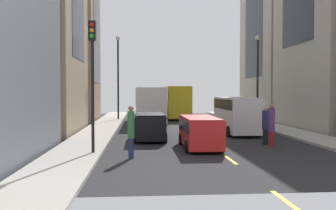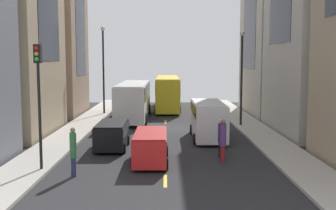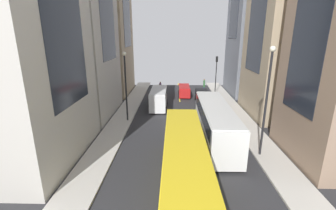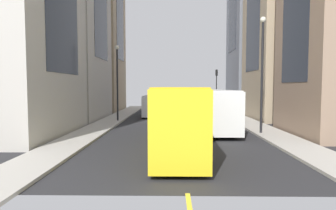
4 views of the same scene
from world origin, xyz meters
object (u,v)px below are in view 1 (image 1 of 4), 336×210
Objects in this scene: streetcar_yellow at (175,99)px; pedestrian_walking_far at (131,130)px; pedestrian_crossing_mid at (271,124)px; traffic_light_near_corner at (92,62)px; city_bus_white at (150,102)px; delivery_van_white at (237,112)px; car_red_1 at (200,130)px; car_black_0 at (150,124)px; pedestrian_crossing_near at (265,124)px.

streetcar_yellow is 27.37m from pedestrian_walking_far.
traffic_light_near_corner is at bearing 41.12° from pedestrian_crossing_mid.
city_bus_white is 0.96× the size of streetcar_yellow.
pedestrian_walking_far is (-7.25, -9.28, -0.25)m from delivery_van_white.
delivery_van_white is at bearing 43.03° from traffic_light_near_corner.
city_bus_white is 1.94× the size of traffic_light_near_corner.
city_bus_white is 16.76m from car_red_1.
delivery_van_white is 2.59× the size of pedestrian_walking_far.
traffic_light_near_corner reaches higher than delivery_van_white.
delivery_van_white reaches higher than car_red_1.
city_bus_white is at bearing 88.53° from car_black_0.
pedestrian_crossing_mid is 0.39× the size of traffic_light_near_corner.
city_bus_white is at bearing -33.90° from pedestrian_walking_far.
city_bus_white is 2.62× the size of car_red_1.
car_black_0 is 1.73× the size of pedestrian_walking_far.
car_black_0 is at bearing -91.47° from city_bus_white.
pedestrian_walking_far is 0.39× the size of traffic_light_near_corner.
pedestrian_crossing_mid is at bearing 11.61° from traffic_light_near_corner.
car_red_1 is at bearing 30.39° from pedestrian_crossing_mid.
streetcar_yellow is 2.74× the size of car_red_1.
streetcar_yellow is 5.23× the size of pedestrian_walking_far.
city_bus_white is 17.61m from pedestrian_crossing_mid.
traffic_light_near_corner reaches higher than streetcar_yellow.
delivery_van_white is at bearing -59.41° from city_bus_white.
delivery_van_white is at bearing -59.32° from pedestrian_crossing_mid.
delivery_van_white is 1.35× the size of car_red_1.
streetcar_yellow reaches higher than pedestrian_walking_far.
pedestrian_walking_far is at bearing -127.99° from delivery_van_white.
streetcar_yellow is (3.18, 7.72, 0.12)m from city_bus_white.
streetcar_yellow reaches higher than delivery_van_white.
pedestrian_crossing_near reaches higher than car_red_1.
city_bus_white is 2.90× the size of car_black_0.
delivery_van_white is 12.66m from traffic_light_near_corner.
traffic_light_near_corner reaches higher than pedestrian_crossing_mid.
pedestrian_walking_far is (-1.01, -6.20, 0.30)m from car_black_0.
pedestrian_crossing_mid is at bearing 0.87° from car_red_1.
pedestrian_crossing_mid is (0.13, -6.54, -0.26)m from delivery_van_white.
delivery_van_white is 2.79× the size of pedestrian_crossing_near.
city_bus_white is 1.94× the size of delivery_van_white.
car_red_1 is at bearing -119.47° from delivery_van_white.
delivery_van_white is 1.50× the size of car_black_0.
pedestrian_crossing_mid reaches higher than car_red_1.
car_black_0 is 0.90× the size of car_red_1.
pedestrian_crossing_near is at bearing -87.97° from delivery_van_white.
pedestrian_walking_far is at bearing 49.86° from pedestrian_crossing_mid.
car_black_0 is 0.67× the size of traffic_light_near_corner.
car_red_1 reaches higher than car_black_0.
city_bus_white reaches higher than delivery_van_white.
pedestrian_walking_far is (-7.38, -2.74, 0.01)m from pedestrian_crossing_mid.
streetcar_yellow is at bearing 98.73° from delivery_van_white.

